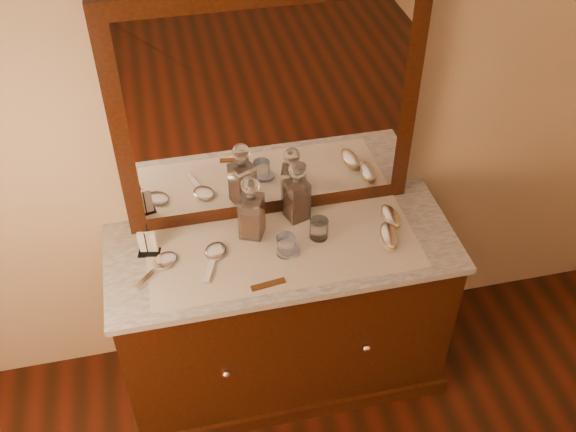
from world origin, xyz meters
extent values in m
plane|color=tan|center=(0.00, 2.25, 1.40)|extent=(4.50, 4.50, 0.00)
cube|color=black|center=(0.00, 1.96, 0.41)|extent=(1.40, 0.55, 0.82)
cube|color=black|center=(0.00, 1.96, 0.04)|extent=(1.46, 0.59, 0.08)
sphere|color=silver|center=(-0.30, 1.67, 0.45)|extent=(0.04, 0.04, 0.04)
sphere|color=silver|center=(0.30, 1.67, 0.45)|extent=(0.04, 0.04, 0.04)
cube|color=white|center=(0.00, 1.96, 0.83)|extent=(1.44, 0.59, 0.03)
cube|color=black|center=(0.00, 2.20, 1.35)|extent=(1.20, 0.08, 1.00)
cube|color=white|center=(0.00, 2.17, 1.35)|extent=(1.06, 0.01, 0.86)
cube|color=silver|center=(0.00, 1.94, 0.85)|extent=(1.10, 0.45, 0.00)
cylinder|color=white|center=(0.02, 1.91, 0.86)|extent=(0.09, 0.09, 0.01)
cube|color=brown|center=(-0.10, 1.75, 0.86)|extent=(0.14, 0.04, 0.01)
cube|color=black|center=(-0.53, 2.03, 0.85)|extent=(0.10, 0.07, 0.01)
cylinder|color=black|center=(-0.54, 2.01, 0.92)|extent=(0.01, 0.01, 0.13)
cylinder|color=black|center=(-0.53, 2.06, 0.92)|extent=(0.01, 0.01, 0.13)
cube|color=white|center=(-0.53, 2.03, 0.91)|extent=(0.08, 0.05, 0.11)
cube|color=brown|center=(-0.11, 2.05, 0.92)|extent=(0.10, 0.10, 0.13)
cube|color=white|center=(-0.11, 2.05, 0.95)|extent=(0.12, 0.12, 0.19)
cylinder|color=white|center=(-0.11, 2.05, 1.06)|extent=(0.05, 0.05, 0.03)
sphere|color=white|center=(-0.11, 2.05, 1.12)|extent=(0.10, 0.10, 0.07)
cube|color=brown|center=(0.10, 2.11, 0.92)|extent=(0.09, 0.09, 0.13)
cube|color=white|center=(0.10, 2.11, 0.95)|extent=(0.11, 0.11, 0.19)
cylinder|color=white|center=(0.10, 2.11, 1.06)|extent=(0.05, 0.05, 0.03)
sphere|color=white|center=(0.10, 2.11, 1.11)|extent=(0.09, 0.09, 0.07)
ellipsoid|color=#9A835E|center=(0.43, 1.89, 0.87)|extent=(0.09, 0.16, 0.02)
ellipsoid|color=silver|center=(0.43, 1.89, 0.88)|extent=(0.09, 0.16, 0.02)
ellipsoid|color=#9A835E|center=(0.48, 2.00, 0.86)|extent=(0.08, 0.15, 0.02)
ellipsoid|color=silver|center=(0.48, 2.00, 0.88)|extent=(0.08, 0.15, 0.02)
ellipsoid|color=silver|center=(-0.48, 1.96, 0.86)|extent=(0.14, 0.14, 0.02)
cube|color=silver|center=(-0.54, 1.89, 0.86)|extent=(0.12, 0.12, 0.01)
ellipsoid|color=silver|center=(-0.27, 1.97, 0.86)|extent=(0.12, 0.13, 0.02)
cube|color=silver|center=(-0.31, 1.88, 0.86)|extent=(0.07, 0.14, 0.01)
cylinder|color=white|center=(0.00, 1.91, 0.90)|extent=(0.08, 0.08, 0.09)
cylinder|color=white|center=(0.16, 1.97, 0.90)|extent=(0.08, 0.08, 0.09)
camera|label=1|loc=(-0.41, 0.05, 2.74)|focal=41.41mm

